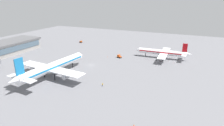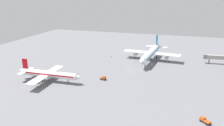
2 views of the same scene
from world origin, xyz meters
TOP-DOWN VIEW (x-y plane):
  - ground at (0.00, 0.00)m, footprint 288.00×288.00m
  - airplane_at_gate at (-35.68, 41.60)m, footprint 33.57×41.95m
  - airplane_taxiing at (26.25, -10.13)m, footprint 55.62×44.77m
  - baggage_tug at (-23.49, 11.16)m, footprint 3.03×3.63m
  - pushback_tractor at (-55.72, -44.17)m, footprint 4.46×4.45m
  - ground_crew_worker at (25.85, 21.65)m, footprint 0.47×0.56m
  - safety_cone_near_gate at (-21.38, 2.40)m, footprint 0.44×0.44m
  - safety_cone_mid_apron at (50.17, 46.69)m, footprint 0.44×0.44m

SIDE VIEW (x-z plane):
  - ground at x=0.00m, z-range 0.00..0.00m
  - safety_cone_near_gate at x=-21.38m, z-range 0.00..0.60m
  - safety_cone_mid_apron at x=50.17m, z-range 0.00..0.60m
  - ground_crew_worker at x=25.85m, z-range 0.01..1.68m
  - pushback_tractor at x=-55.72m, z-range 0.02..1.92m
  - baggage_tug at x=-23.49m, z-range 0.01..2.31m
  - airplane_at_gate at x=-35.68m, z-range -1.74..11.03m
  - airplane_taxiing at x=26.25m, z-range -2.31..14.61m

